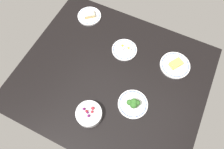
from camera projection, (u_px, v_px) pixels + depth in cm
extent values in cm
cube|color=black|center=(112.00, 77.00, 140.92)|extent=(128.51, 109.99, 4.00)
cylinder|color=silver|center=(133.00, 104.00, 129.81)|extent=(19.54, 19.54, 1.27)
torus|color=#33478C|center=(133.00, 104.00, 129.23)|extent=(17.70, 17.70, 0.50)
cylinder|color=#9EBC72|center=(133.00, 106.00, 127.31)|extent=(1.69, 1.69, 2.49)
sphere|color=#2D6023|center=(134.00, 105.00, 124.54)|extent=(4.82, 4.82, 4.82)
cylinder|color=#9EBC72|center=(134.00, 103.00, 127.93)|extent=(1.62, 1.62, 2.78)
sphere|color=#2D6023|center=(134.00, 102.00, 125.10)|extent=(4.62, 4.62, 4.62)
cylinder|color=#9EBC72|center=(137.00, 104.00, 127.87)|extent=(1.34, 1.34, 2.52)
sphere|color=#2D6023|center=(137.00, 103.00, 125.42)|extent=(3.84, 3.84, 3.84)
cylinder|color=#9EBC72|center=(129.00, 104.00, 127.99)|extent=(1.32, 1.32, 2.53)
sphere|color=#2D6023|center=(129.00, 102.00, 125.56)|extent=(3.78, 3.78, 3.78)
cylinder|color=silver|center=(175.00, 65.00, 141.78)|extent=(21.14, 21.14, 1.48)
torus|color=#33478C|center=(175.00, 65.00, 141.10)|extent=(19.11, 19.11, 0.50)
cube|color=#F2D14C|center=(176.00, 64.00, 139.63)|extent=(9.41, 10.36, 3.26)
cylinder|color=silver|center=(89.00, 114.00, 125.37)|extent=(16.43, 16.43, 4.63)
torus|color=silver|center=(89.00, 113.00, 123.27)|extent=(16.58, 16.58, 0.80)
sphere|color=#59144C|center=(89.00, 116.00, 121.63)|extent=(1.78, 1.78, 1.78)
sphere|color=#59144C|center=(88.00, 113.00, 122.65)|extent=(1.43, 1.43, 1.43)
sphere|color=#B2232D|center=(92.00, 108.00, 123.52)|extent=(2.14, 2.14, 2.14)
sphere|color=maroon|center=(87.00, 111.00, 122.84)|extent=(1.77, 1.77, 1.77)
sphere|color=#B2232D|center=(92.00, 112.00, 122.72)|extent=(1.72, 1.72, 1.72)
sphere|color=#59144C|center=(84.00, 109.00, 123.45)|extent=(1.81, 1.81, 1.81)
cylinder|color=silver|center=(124.00, 50.00, 147.42)|extent=(18.48, 18.48, 1.13)
torus|color=#33478C|center=(124.00, 49.00, 146.91)|extent=(16.76, 16.76, 0.50)
ellipsoid|color=white|center=(122.00, 47.00, 146.39)|extent=(4.70, 4.70, 2.59)
sphere|color=yellow|center=(122.00, 46.00, 145.33)|extent=(1.88, 1.88, 1.88)
ellipsoid|color=white|center=(128.00, 49.00, 145.62)|extent=(4.56, 4.56, 2.51)
sphere|color=yellow|center=(128.00, 48.00, 144.60)|extent=(1.82, 1.82, 1.82)
cylinder|color=silver|center=(89.00, 16.00, 160.77)|extent=(18.71, 18.71, 1.34)
torus|color=#33478C|center=(89.00, 16.00, 160.16)|extent=(16.97, 16.97, 0.50)
cube|color=beige|center=(89.00, 15.00, 159.61)|extent=(10.78, 10.59, 1.20)
cube|color=#E5B24C|center=(89.00, 14.00, 158.71)|extent=(10.78, 10.59, 0.80)
cube|color=beige|center=(89.00, 13.00, 157.80)|extent=(10.78, 10.59, 1.20)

